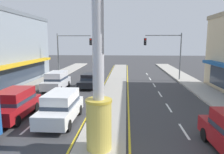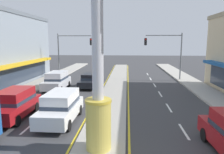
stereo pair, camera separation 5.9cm
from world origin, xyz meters
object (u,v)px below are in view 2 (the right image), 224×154
Objects in this scene: suv_mid_left_lane at (57,81)px; sedan_far_left_oncoming at (90,80)px; suv_far_right_lane at (61,106)px; district_sign at (98,45)px; suv_kerb_right at (14,103)px; traffic_light_left_side at (71,48)px; traffic_light_right_side at (168,48)px.

suv_mid_left_lane reaches higher than sedan_far_left_oncoming.
suv_far_right_lane is 9.60m from suv_mid_left_lane.
suv_kerb_right is at bearing 147.10° from district_sign.
suv_far_right_lane and suv_kerb_right have the same top height.
suv_kerb_right is (-3.30, 0.43, 0.00)m from suv_far_right_lane.
district_sign is 6.04m from suv_far_right_lane.
suv_mid_left_lane is 0.99× the size of suv_kerb_right.
suv_kerb_right is at bearing -108.31° from sedan_far_left_oncoming.
sedan_far_left_oncoming is at bearing 71.69° from suv_kerb_right.
suv_kerb_right is at bearing -88.96° from traffic_light_left_side.
suv_far_right_lane is 0.99× the size of suv_kerb_right.
traffic_light_right_side is 14.54m from suv_mid_left_lane.
district_sign is 1.90× the size of suv_kerb_right.
traffic_light_right_side reaches higher than suv_kerb_right.
sedan_far_left_oncoming is 10.52m from suv_kerb_right.
suv_kerb_right is (-0.00, -8.59, 0.00)m from suv_mid_left_lane.
traffic_light_left_side is at bearing 92.30° from suv_mid_left_lane.
traffic_light_right_side is at bearing 49.65° from suv_kerb_right.
district_sign reaches higher than sedan_far_left_oncoming.
sedan_far_left_oncoming is (-2.89, 14.00, -4.11)m from district_sign.
district_sign is 1.91× the size of suv_far_right_lane.
traffic_light_left_side is 16.83m from suv_far_right_lane.
traffic_light_right_side is (6.48, 18.93, -0.65)m from district_sign.
traffic_light_left_side is 1.35× the size of suv_far_right_lane.
sedan_far_left_oncoming is at bearing 101.67° from district_sign.
suv_far_right_lane is at bearing -121.41° from traffic_light_right_side.
traffic_light_left_side reaches higher than suv_far_right_lane.
district_sign is 8.35m from suv_kerb_right.
suv_far_right_lane is at bearing 128.98° from district_sign.
traffic_light_right_side is (12.96, -0.77, 0.00)m from traffic_light_left_side.
suv_mid_left_lane is (-3.30, 9.02, 0.00)m from suv_far_right_lane.
traffic_light_right_side is at bearing -3.40° from traffic_light_left_side.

